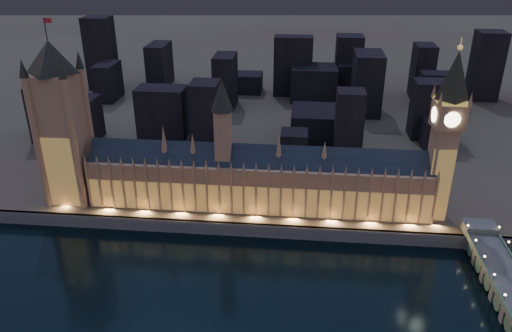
# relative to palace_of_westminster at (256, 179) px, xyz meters

# --- Properties ---
(ground_plane) EXTENTS (2000.00, 2000.00, 0.00)m
(ground_plane) POSITION_rel_palace_of_westminster_xyz_m (-4.46, -61.74, -26.37)
(ground_plane) COLOR black
(ground_plane) RESTS_ON ground
(north_bank) EXTENTS (2000.00, 960.00, 8.00)m
(north_bank) POSITION_rel_palace_of_westminster_xyz_m (-4.46, 458.26, -22.37)
(north_bank) COLOR #4E332D
(north_bank) RESTS_ON ground
(embankment_wall) EXTENTS (2000.00, 2.50, 8.00)m
(embankment_wall) POSITION_rel_palace_of_westminster_xyz_m (-4.46, -20.74, -22.37)
(embankment_wall) COLOR #404B53
(embankment_wall) RESTS_ON ground
(palace_of_westminster) EXTENTS (202.00, 21.35, 78.00)m
(palace_of_westminster) POSITION_rel_palace_of_westminster_xyz_m (0.00, 0.00, 0.00)
(palace_of_westminster) COLOR #936F4B
(palace_of_westminster) RESTS_ON north_bank
(victoria_tower) EXTENTS (31.68, 31.68, 109.12)m
(victoria_tower) POSITION_rel_palace_of_westminster_xyz_m (-114.46, 0.18, 35.51)
(victoria_tower) COLOR #936F4B
(victoria_tower) RESTS_ON north_bank
(elizabeth_tower) EXTENTS (18.00, 18.00, 102.69)m
(elizabeth_tower) POSITION_rel_palace_of_westminster_xyz_m (103.54, 0.18, 38.74)
(elizabeth_tower) COLOR #936F4B
(elizabeth_tower) RESTS_ON north_bank
(westminster_bridge) EXTENTS (17.29, 113.00, 15.90)m
(westminster_bridge) POSITION_rel_palace_of_westminster_xyz_m (125.32, -65.19, -20.38)
(westminster_bridge) COLOR #404B53
(westminster_bridge) RESTS_ON ground
(city_backdrop) EXTENTS (477.71, 215.63, 73.52)m
(city_backdrop) POSITION_rel_palace_of_westminster_xyz_m (30.16, 184.21, 4.37)
(city_backdrop) COLOR black
(city_backdrop) RESTS_ON north_bank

